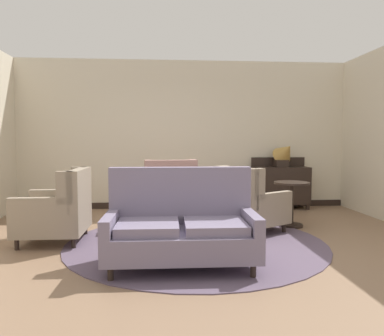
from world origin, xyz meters
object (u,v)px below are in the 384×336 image
Objects in this scene: porcelain_vase at (176,195)px; armchair_near_sideboard at (170,196)px; sideboard at (280,185)px; side_table at (291,200)px; armchair_near_window at (59,211)px; gramophone at (285,153)px; armchair_beside_settee at (248,204)px; coffee_table at (178,213)px; settee at (181,228)px.

armchair_near_sideboard is (-0.05, 1.25, -0.21)m from porcelain_vase.
armchair_near_sideboard is at bearing -151.85° from sideboard.
side_table is at bearing -101.61° from sideboard.
gramophone is at bearing 119.56° from armchair_near_window.
armchair_beside_settee reaches higher than side_table.
armchair_near_window is 4.29m from sideboard.
porcelain_vase is 3.25m from sideboard.
gramophone reaches higher than coffee_table.
side_table is 0.64× the size of sideboard.
armchair_beside_settee is at bearing 97.29° from armchair_near_window.
gramophone is at bearing 46.68° from porcelain_vase.
gramophone reaches higher than settee.
coffee_table is at bearing 82.20° from armchair_near_window.
gramophone reaches higher than armchair_beside_settee.
coffee_table is at bearing 88.59° from armchair_near_sideboard.
coffee_table is 1.57× the size of gramophone.
settee is at bearing 55.35° from armchair_near_window.
armchair_near_sideboard is at bearing 94.04° from coffee_table.
sideboard reaches higher than armchair_near_window.
sideboard reaches higher than armchair_beside_settee.
gramophone is (1.13, 1.77, 0.69)m from armchair_beside_settee.
gramophone is at bearing 75.74° from side_table.
coffee_table is 0.25m from porcelain_vase.
gramophone is (2.26, 1.09, 0.66)m from armchair_near_sideboard.
armchair_near_window is at bearing 171.86° from coffee_table.
armchair_near_window is 4.34m from gramophone.
settee reaches higher than coffee_table.
sideboard is at bearing 78.39° from side_table.
settee is 1.52× the size of armchair_near_sideboard.
armchair_near_window reaches higher than side_table.
settee is 1.64× the size of armchair_near_window.
side_table is at bearing 163.45° from armchair_near_sideboard.
settee is 1.42× the size of armchair_beside_settee.
settee is at bearing -136.26° from side_table.
settee reaches higher than armchair_near_window.
gramophone is (0.37, 1.46, 0.68)m from side_table.
armchair_beside_settee is (1.04, 0.54, 0.02)m from coffee_table.
porcelain_vase is 1.24m from armchair_beside_settee.
porcelain_vase is 0.56× the size of side_table.
armchair_near_sideboard reaches higher than coffee_table.
armchair_near_sideboard is at bearing 124.50° from armchair_near_window.
side_table is (1.81, 1.73, 0.01)m from settee.
armchair_near_sideboard is at bearing 168.90° from side_table.
settee reaches higher than armchair_near_sideboard.
settee is 3.91m from sideboard.
armchair_beside_settee is at bearing 143.23° from armchair_near_sideboard.
armchair_beside_settee is at bearing -157.53° from side_table.
side_table is (0.76, 0.32, 0.01)m from armchair_beside_settee.
sideboard is at bearing 57.94° from settee.
armchair_near_window is 1.79m from armchair_near_sideboard.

